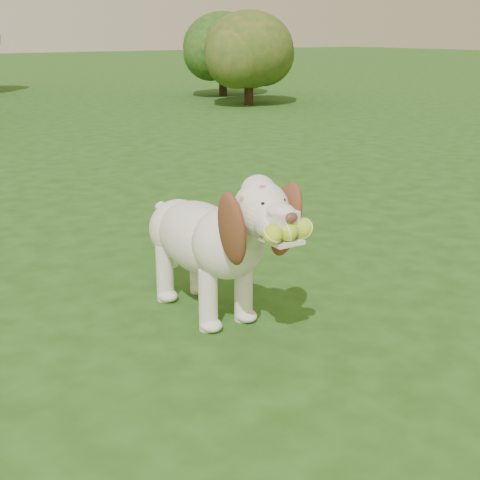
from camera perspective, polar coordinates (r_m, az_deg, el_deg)
ground at (r=3.91m, az=2.94°, el=-3.12°), size 80.00×80.00×0.00m
dog at (r=3.24m, az=-2.39°, el=0.35°), size 0.42×1.21×0.79m
shrub_d at (r=12.95m, az=0.77°, el=15.93°), size 1.68×1.68×1.74m
shrub_f at (r=14.86m, az=-1.48°, el=16.18°), size 1.70×1.70×1.76m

